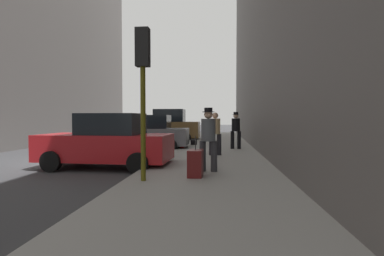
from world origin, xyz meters
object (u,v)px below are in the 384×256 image
Objects in this scene: parked_gray_coupe at (148,133)px; duffel_bag at (194,142)px; fire_hydrant at (182,141)px; rolling_suitcase at (195,163)px; traffic_light at (143,71)px; pedestrian_with_fedora at (236,128)px; pedestrian_with_beanie at (208,136)px; parked_bronze_suv at (167,127)px; parked_red_hatchback at (108,142)px; pedestrian_in_tan_coat at (215,131)px.

parked_gray_coupe is 9.61× the size of duffel_bag.
rolling_suitcase reaches higher than fire_hydrant.
traffic_light is 8.21m from pedestrian_with_fedora.
pedestrian_with_beanie is at bearing 68.87° from rolling_suitcase.
parked_bronze_suv reaches higher than pedestrian_with_beanie.
traffic_light is at bearing -53.78° from parked_red_hatchback.
pedestrian_in_tan_coat is (3.49, -8.82, 0.07)m from parked_bronze_suv.
pedestrian_with_beanie is (1.49, 1.38, -1.62)m from traffic_light.
parked_red_hatchback is 3.55m from pedestrian_with_beanie.
parked_bronze_suv is at bearing 106.16° from fire_hydrant.
parked_red_hatchback is 9.70× the size of duffel_bag.
parked_bronze_suv reaches higher than pedestrian_in_tan_coat.
parked_red_hatchback is 11.36m from parked_bronze_suv.
parked_bronze_suv is 6.55× the size of fire_hydrant.
pedestrian_with_fedora is 4.04× the size of duffel_bag.
pedestrian_in_tan_coat is at bearing 35.99° from parked_red_hatchback.
traffic_light is at bearing -107.87° from pedestrian_in_tan_coat.
parked_bronze_suv reaches higher than pedestrian_with_fedora.
pedestrian_in_tan_coat is at bearing -68.44° from parked_bronze_suv.
duffel_bag is (-1.25, 4.55, -0.81)m from pedestrian_in_tan_coat.
parked_bronze_suv is 2.60× the size of pedestrian_with_beanie.
parked_bronze_suv reaches higher than rolling_suitcase.
parked_gray_coupe is (0.00, 5.52, 0.00)m from parked_red_hatchback.
traffic_light is at bearing -137.31° from pedestrian_with_beanie.
pedestrian_with_fedora is 3.09m from duffel_bag.
parked_gray_coupe reaches higher than rolling_suitcase.
parked_red_hatchback is 5.52m from parked_gray_coupe.
traffic_light reaches higher than parked_gray_coupe.
pedestrian_with_fedora is at bearing -42.12° from duffel_bag.
rolling_suitcase is at bearing 26.81° from traffic_light.
rolling_suitcase is at bearing -111.13° from pedestrian_with_beanie.
pedestrian_in_tan_coat is (3.49, 2.53, 0.26)m from parked_red_hatchback.
pedestrian_with_beanie is at bearing -92.16° from pedestrian_in_tan_coat.
fire_hydrant is at bearing 90.37° from traffic_light.
traffic_light is 2.63m from rolling_suitcase.
fire_hydrant is (1.80, 5.13, -0.35)m from parked_red_hatchback.
pedestrian_with_beanie is 1.04× the size of pedestrian_in_tan_coat.
parked_bronze_suv is 13.64m from rolling_suitcase.
parked_bronze_suv is at bearing 111.56° from pedestrian_in_tan_coat.
pedestrian_with_beanie reaches higher than rolling_suitcase.
parked_gray_coupe is at bearing 102.96° from traffic_light.
fire_hydrant is at bearing 70.62° from parked_red_hatchback.
parked_bronze_suv is 2.70× the size of pedestrian_in_tan_coat.
parked_red_hatchback is 2.50× the size of pedestrian_in_tan_coat.
pedestrian_with_beanie is 3.69m from pedestrian_in_tan_coat.
pedestrian_with_beanie reaches higher than parked_gray_coupe.
pedestrian_with_fedora reaches higher than duffel_bag.
traffic_light reaches higher than pedestrian_with_beanie.
pedestrian_in_tan_coat is at bearing -74.62° from duffel_bag.
pedestrian_with_beanie is 4.04× the size of duffel_bag.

